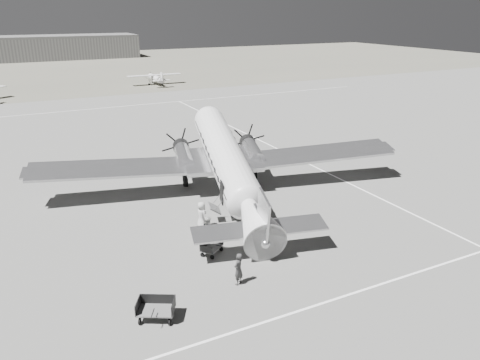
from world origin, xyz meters
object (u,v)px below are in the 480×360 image
at_px(ground_crew, 238,269).
at_px(ramp_agent, 208,231).
at_px(hangar_main, 62,47).
at_px(baggage_cart_far, 156,310).
at_px(light_plane_right, 156,79).
at_px(dc3_airliner, 228,164).
at_px(baggage_cart_near, 212,248).
at_px(passenger, 202,215).

height_order(ground_crew, ramp_agent, ramp_agent).
relative_size(hangar_main, ramp_agent, 22.49).
height_order(baggage_cart_far, ramp_agent, ramp_agent).
height_order(light_plane_right, baggage_cart_far, light_plane_right).
xyz_separation_m(light_plane_right, ramp_agent, (-16.53, -64.14, -0.15)).
distance_m(hangar_main, dc3_airliner, 119.89).
bearing_deg(hangar_main, baggage_cart_far, -95.49).
bearing_deg(baggage_cart_far, dc3_airliner, 80.42).
distance_m(baggage_cart_far, ground_crew, 4.83).
height_order(baggage_cart_near, ground_crew, ground_crew).
bearing_deg(baggage_cart_near, ground_crew, -128.34).
bearing_deg(hangar_main, light_plane_right, -81.78).
relative_size(light_plane_right, ground_crew, 5.88).
bearing_deg(passenger, baggage_cart_far, 134.23).
distance_m(baggage_cart_near, passenger, 3.59).
distance_m(light_plane_right, ground_crew, 70.88).
xyz_separation_m(hangar_main, passenger, (-7.08, -123.55, -2.38)).
bearing_deg(hangar_main, baggage_cart_near, -93.55).
relative_size(hangar_main, light_plane_right, 4.02).
xyz_separation_m(dc3_airliner, light_plane_right, (12.33, 58.11, -1.69)).
distance_m(baggage_cart_near, ramp_agent, 1.29).
xyz_separation_m(baggage_cart_far, passenger, (5.56, 7.98, 0.41)).
relative_size(ground_crew, ramp_agent, 0.95).
bearing_deg(passenger, hangar_main, -14.16).
bearing_deg(ramp_agent, ground_crew, 174.04).
bearing_deg(dc3_airliner, ramp_agent, -111.87).
distance_m(dc3_airliner, baggage_cart_far, 15.07).
relative_size(baggage_cart_near, ramp_agent, 0.78).
height_order(ground_crew, passenger, passenger).
distance_m(hangar_main, baggage_cart_far, 132.17).
relative_size(dc3_airliner, passenger, 15.90).
distance_m(dc3_airliner, ramp_agent, 7.58).
bearing_deg(hangar_main, ramp_agent, -93.46).
height_order(hangar_main, ground_crew, hangar_main).
height_order(light_plane_right, ground_crew, light_plane_right).
xyz_separation_m(ramp_agent, passenger, (0.54, 2.32, -0.02)).
relative_size(light_plane_right, passenger, 5.69).
bearing_deg(ramp_agent, dc3_airliner, -37.14).
height_order(dc3_airliner, passenger, dc3_airliner).
relative_size(hangar_main, passenger, 22.91).
xyz_separation_m(hangar_main, baggage_cart_near, (-7.88, -127.01, -2.89)).
distance_m(baggage_cart_near, baggage_cart_far, 6.57).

